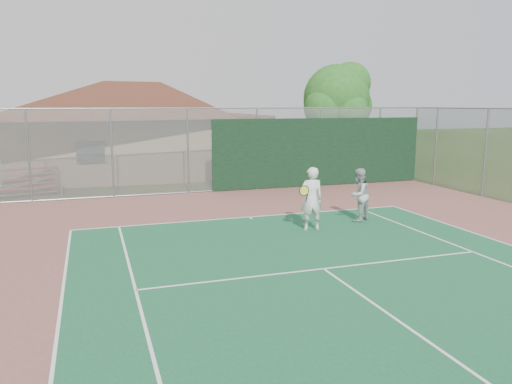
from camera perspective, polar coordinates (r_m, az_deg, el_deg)
back_fence at (r=21.49m, az=0.43°, el=4.69°), size 20.08×0.11×3.53m
side_fence_right at (r=21.73m, az=24.73°, el=4.05°), size 0.08×9.00×3.50m
clubhouse at (r=27.17m, az=-13.31°, el=8.08°), size 13.45×9.26×5.66m
bleachers at (r=22.47m, az=-25.20°, el=1.07°), size 3.13×2.28×1.02m
tree at (r=27.78m, az=9.36°, el=10.32°), size 4.23×4.00×5.89m
player_white_front at (r=14.57m, az=6.34°, el=-0.83°), size 0.90×0.62×1.86m
player_grey_back at (r=15.96m, az=11.65°, el=-0.39°), size 1.02×0.95×1.67m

